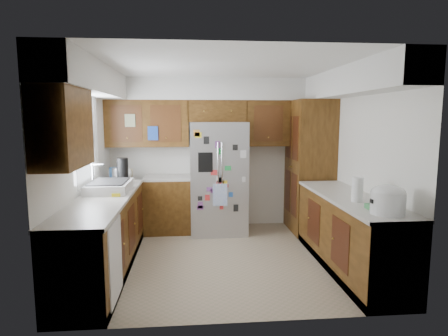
{
  "coord_description": "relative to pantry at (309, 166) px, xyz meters",
  "views": [
    {
      "loc": [
        -0.44,
        -4.79,
        1.87
      ],
      "look_at": [
        0.02,
        0.35,
        1.17
      ],
      "focal_mm": 30.0,
      "sensor_mm": 36.0,
      "label": 1
    }
  ],
  "objects": [
    {
      "name": "floor",
      "position": [
        -1.5,
        -1.15,
        -1.07
      ],
      "size": [
        3.6,
        3.6,
        0.0
      ],
      "primitive_type": "plane",
      "color": "tan",
      "rests_on": "ground"
    },
    {
      "name": "left_counter_run",
      "position": [
        -2.86,
        -1.12,
        -0.65
      ],
      "size": [
        1.36,
        3.2,
        0.92
      ],
      "color": "#3B240B",
      "rests_on": "ground"
    },
    {
      "name": "fridge",
      "position": [
        -1.5,
        0.05,
        -0.17
      ],
      "size": [
        0.9,
        0.79,
        1.8
      ],
      "color": "#A3A3A8",
      "rests_on": "ground"
    },
    {
      "name": "pantry",
      "position": [
        0.0,
        0.0,
        0.0
      ],
      "size": [
        0.6,
        0.9,
        2.15
      ],
      "primitive_type": "cube",
      "color": "#3B240B",
      "rests_on": "ground"
    },
    {
      "name": "rice_cooker",
      "position": [
        -0.0,
        -2.47,
        -0.0
      ],
      "size": [
        0.34,
        0.33,
        0.29
      ],
      "color": "white",
      "rests_on": "right_counter_run"
    },
    {
      "name": "left_counter_clutter",
      "position": [
        -2.97,
        -0.31,
        -0.02
      ],
      "size": [
        0.38,
        0.82,
        0.38
      ],
      "color": "black",
      "rests_on": "left_counter_run"
    },
    {
      "name": "fridge_top_items",
      "position": [
        -1.65,
        0.24,
        1.2
      ],
      "size": [
        0.82,
        0.3,
        0.28
      ],
      "color": "blue",
      "rests_on": "bridge_cabinet"
    },
    {
      "name": "paper_towel",
      "position": [
        -0.06,
        -1.92,
        -0.01
      ],
      "size": [
        0.12,
        0.12,
        0.28
      ],
      "primitive_type": "cylinder",
      "color": "white",
      "rests_on": "right_counter_run"
    },
    {
      "name": "right_counter_run",
      "position": [
        0.0,
        -1.62,
        -0.65
      ],
      "size": [
        0.63,
        2.25,
        0.92
      ],
      "color": "#3B240B",
      "rests_on": "ground"
    },
    {
      "name": "bridge_cabinet",
      "position": [
        -1.5,
        0.28,
        0.9
      ],
      "size": [
        0.96,
        0.34,
        0.35
      ],
      "primitive_type": "cube",
      "color": "#3B240B",
      "rests_on": "fridge"
    },
    {
      "name": "room_shell",
      "position": [
        -1.61,
        -0.79,
        0.75
      ],
      "size": [
        3.64,
        3.24,
        2.52
      ],
      "color": "silver",
      "rests_on": "ground"
    },
    {
      "name": "sink_assembly",
      "position": [
        -3.0,
        -1.05,
        -0.09
      ],
      "size": [
        0.52,
        0.71,
        0.37
      ],
      "color": "white",
      "rests_on": "left_counter_run"
    }
  ]
}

